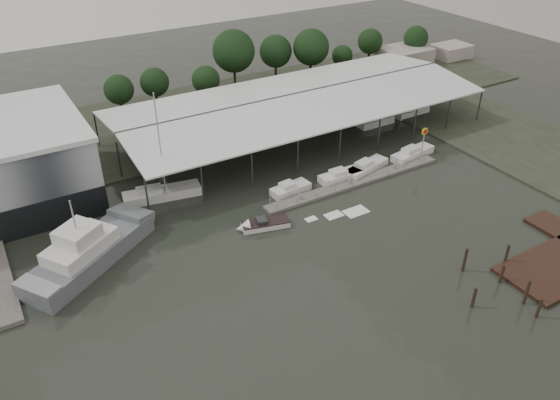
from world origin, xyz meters
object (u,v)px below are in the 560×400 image
white_sailboat (161,193)px  speedboat_underway (261,225)px  grey_trawler (90,250)px  shell_fuel_sign (424,138)px

white_sailboat → speedboat_underway: white_sailboat is taller
speedboat_underway → grey_trawler: bearing=2.8°
grey_trawler → speedboat_underway: grey_trawler is taller
shell_fuel_sign → white_sailboat: white_sailboat is taller
shell_fuel_sign → speedboat_underway: shell_fuel_sign is taller
grey_trawler → white_sailboat: size_ratio=1.15×
grey_trawler → speedboat_underway: 19.67m
white_sailboat → speedboat_underway: 15.02m
grey_trawler → speedboat_underway: size_ratio=0.98×
grey_trawler → speedboat_underway: (19.25, -3.87, -1.19)m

